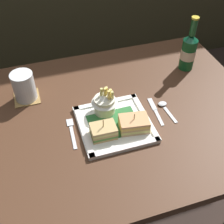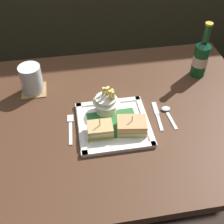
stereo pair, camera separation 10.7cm
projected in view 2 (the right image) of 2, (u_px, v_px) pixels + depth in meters
The scene contains 12 objects.
ground_plane at pixel (111, 210), 1.66m from camera, with size 6.00×6.00×0.00m, color #332620.
dining_table at pixel (110, 142), 1.24m from camera, with size 1.19×0.86×0.77m.
square_plate at pixel (114, 124), 1.07m from camera, with size 0.26×0.26×0.02m.
sandwich_half_left at pixel (100, 130), 1.02m from camera, with size 0.09×0.07×0.08m.
sandwich_half_right at pixel (132, 126), 1.03m from camera, with size 0.11×0.09×0.07m.
fries_cup at pixel (106, 102), 1.09m from camera, with size 0.10×0.10×0.11m.
beer_bottle at pixel (201, 57), 1.24m from camera, with size 0.07×0.07×0.25m.
drink_coaster at pixel (34, 90), 1.22m from camera, with size 0.10×0.10×0.00m, color #9E773F.
water_glass at pixel (32, 80), 1.18m from camera, with size 0.09×0.09×0.12m.
fork at pixel (70, 128), 1.07m from camera, with size 0.03×0.14×0.00m.
knife at pixel (157, 114), 1.12m from camera, with size 0.03×0.16×0.00m.
spoon at pixel (167, 112), 1.12m from camera, with size 0.04×0.12×0.01m.
Camera 2 is at (-0.13, -0.79, 1.55)m, focal length 46.93 mm.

